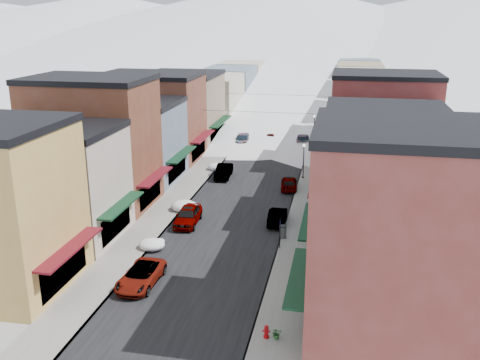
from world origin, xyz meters
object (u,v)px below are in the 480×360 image
at_px(car_silver_sedan, 188,215).
at_px(streetlamp_near, 304,157).
at_px(car_dark_hatch, 224,171).
at_px(car_green_sedan, 277,216).
at_px(trash_can, 283,232).
at_px(car_white_suv, 141,276).
at_px(fire_hydrant, 266,332).

relative_size(car_silver_sedan, streetlamp_near, 1.21).
bearing_deg(car_dark_hatch, car_green_sedan, -61.89).
bearing_deg(trash_can, car_silver_sedan, 168.67).
bearing_deg(trash_can, car_dark_hatch, 118.36).
bearing_deg(car_dark_hatch, streetlamp_near, 3.98).
xyz_separation_m(car_dark_hatch, car_green_sedan, (7.80, -12.69, -0.07)).
xyz_separation_m(car_silver_sedan, trash_can, (8.70, -1.74, -0.13)).
bearing_deg(car_green_sedan, trash_can, 103.55).
bearing_deg(streetlamp_near, car_green_sedan, -94.83).
relative_size(car_white_suv, streetlamp_near, 1.26).
relative_size(fire_hydrant, trash_can, 0.75).
relative_size(car_white_suv, car_silver_sedan, 1.04).
relative_size(car_dark_hatch, trash_can, 4.31).
distance_m(car_silver_sedan, car_dark_hatch, 14.37).
bearing_deg(car_silver_sedan, car_dark_hatch, 87.25).
bearing_deg(fire_hydrant, trash_can, 92.97).
bearing_deg(fire_hydrant, car_dark_hatch, 107.16).
bearing_deg(car_silver_sedan, trash_can, -14.08).
bearing_deg(fire_hydrant, car_green_sedan, 95.27).
relative_size(car_green_sedan, fire_hydrant, 5.26).
relative_size(car_dark_hatch, fire_hydrant, 5.76).
bearing_deg(streetlamp_near, trash_can, -90.90).
distance_m(car_green_sedan, fire_hydrant, 17.98).
distance_m(car_dark_hatch, trash_can, 18.32).
height_order(fire_hydrant, streetlamp_near, streetlamp_near).
relative_size(fire_hydrant, streetlamp_near, 0.20).
distance_m(car_silver_sedan, trash_can, 8.87).
height_order(car_white_suv, fire_hydrant, car_white_suv).
distance_m(car_dark_hatch, streetlamp_near, 9.24).
distance_m(car_green_sedan, trash_can, 3.54).
xyz_separation_m(car_white_suv, streetlamp_near, (9.02, 26.96, 1.94)).
height_order(car_silver_sedan, trash_can, car_silver_sedan).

